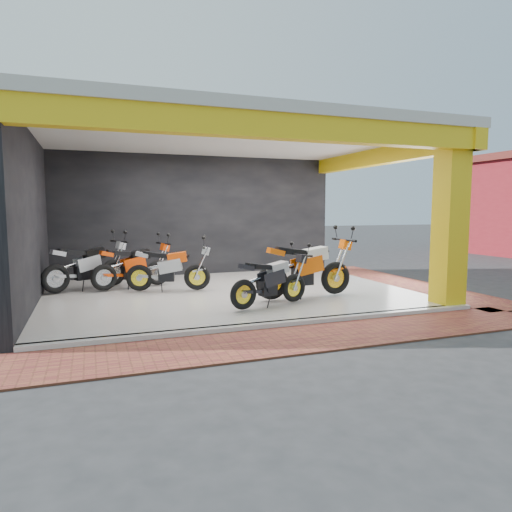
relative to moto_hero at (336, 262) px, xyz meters
The scene contains 16 objects.
ground 2.33m from the moto_hero, 160.22° to the right, with size 80.00×80.00×0.00m, color #2D2D30.
showroom_floor 2.53m from the moto_hero, 148.34° to the left, with size 8.00×6.00×0.10m, color white.
showroom_ceiling 3.67m from the moto_hero, 148.34° to the left, with size 8.40×6.40×0.20m, color beige.
back_wall 4.91m from the moto_hero, 115.15° to the left, with size 8.20×0.20×3.50m, color black.
left_wall 6.34m from the moto_hero, 168.39° to the left, with size 0.20×6.20×3.50m, color black.
corner_column 2.44m from the moto_hero, 41.15° to the right, with size 0.50×0.50×3.50m, color yellow.
header_beam_front 3.65m from the moto_hero, 139.72° to the right, with size 8.40×0.30×0.40m, color yellow.
header_beam_right 3.39m from the moto_hero, 32.92° to the left, with size 0.30×6.40×0.40m, color yellow.
floor_kerb 2.81m from the moto_hero, 139.39° to the right, with size 8.00×0.20×0.10m, color white.
paver_front 3.36m from the moto_hero, 128.93° to the right, with size 9.00×1.40×0.03m, color #9C4F33.
paver_right 3.13m from the moto_hero, 24.67° to the left, with size 1.40×7.00×0.03m, color #9C4F33.
moto_hero is the anchor object (origin of this frame).
moto_row_a 1.28m from the moto_hero, 160.20° to the right, with size 1.90×0.70×1.16m, color black, non-canonical shape.
moto_row_b 4.33m from the moto_hero, 143.57° to the left, with size 2.04×0.76×1.25m, color #EA4109, non-canonical shape.
moto_row_c 3.14m from the moto_hero, 150.48° to the left, with size 2.01×0.74×1.23m, color #A8ACB0, non-canonical shape.
moto_row_d 5.33m from the moto_hero, 147.86° to the left, with size 2.15×0.80×1.31m, color #B2B4BA, non-canonical shape.
Camera 1 is at (-2.96, -7.93, 1.98)m, focal length 32.00 mm.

